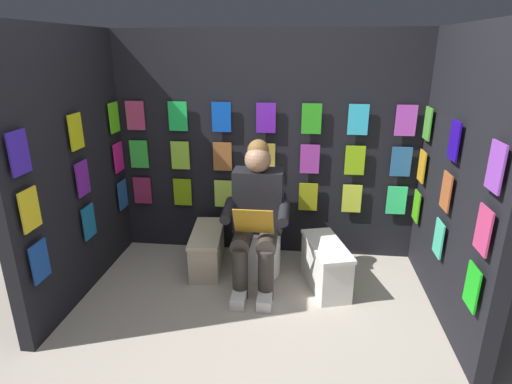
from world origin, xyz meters
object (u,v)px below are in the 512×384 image
person_reading (257,215)px  comic_longbox_far (326,265)px  comic_longbox_near (207,249)px  toilet (259,234)px

person_reading → comic_longbox_far: bearing=178.4°
comic_longbox_near → person_reading: bearing=152.3°
comic_longbox_near → comic_longbox_far: bearing=163.3°
toilet → comic_longbox_near: toilet is taller
comic_longbox_far → person_reading: bearing=-17.5°
comic_longbox_near → comic_longbox_far: size_ratio=1.00×
toilet → comic_longbox_far: size_ratio=1.17×
comic_longbox_near → toilet: bearing=179.2°
comic_longbox_far → comic_longbox_near: bearing=-27.1°
toilet → person_reading: person_reading is taller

